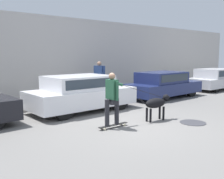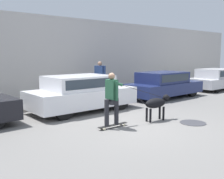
{
  "view_description": "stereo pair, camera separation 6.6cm",
  "coord_description": "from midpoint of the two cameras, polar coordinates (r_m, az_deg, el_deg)",
  "views": [
    {
      "loc": [
        -5.29,
        -5.46,
        2.09
      ],
      "look_at": [
        0.25,
        1.14,
        0.95
      ],
      "focal_mm": 42.0,
      "sensor_mm": 36.0,
      "label": 1
    },
    {
      "loc": [
        -5.24,
        -5.51,
        2.09
      ],
      "look_at": [
        0.25,
        1.14,
        0.95
      ],
      "focal_mm": 42.0,
      "sensor_mm": 36.0,
      "label": 2
    }
  ],
  "objects": [
    {
      "name": "manhole_cover",
      "position": [
        8.55,
        17.42,
        -6.93
      ],
      "size": [
        0.79,
        0.79,
        0.01
      ],
      "color": "#38383D",
      "rests_on": "ground_plane"
    },
    {
      "name": "parked_car_2",
      "position": [
        13.07,
        11.36,
        0.98
      ],
      "size": [
        4.22,
        1.83,
        1.27
      ],
      "rotation": [
        0.0,
        0.0,
        0.03
      ],
      "color": "black",
      "rests_on": "ground_plane"
    },
    {
      "name": "parked_car_3",
      "position": [
        17.21,
        21.91,
        2.06
      ],
      "size": [
        4.21,
        1.75,
        1.25
      ],
      "rotation": [
        0.0,
        0.0,
        0.0
      ],
      "color": "black",
      "rests_on": "ground_plane"
    },
    {
      "name": "dog",
      "position": [
        8.46,
        9.85,
        -3.03
      ],
      "size": [
        1.29,
        0.4,
        0.82
      ],
      "rotation": [
        0.0,
        0.0,
        -0.1
      ],
      "color": "black",
      "rests_on": "ground_plane"
    },
    {
      "name": "skateboarder",
      "position": [
        7.43,
        0.27,
        -1.61
      ],
      "size": [
        2.52,
        0.56,
        1.59
      ],
      "rotation": [
        0.0,
        0.0,
        -0.03
      ],
      "color": "beige",
      "rests_on": "ground_plane"
    },
    {
      "name": "back_wall",
      "position": [
        12.62,
        -14.98,
        6.65
      ],
      "size": [
        32.0,
        0.3,
        3.9
      ],
      "color": "#B2ADA8",
      "rests_on": "ground_plane"
    },
    {
      "name": "ground_plane",
      "position": [
        7.88,
        4.17,
        -7.86
      ],
      "size": [
        36.0,
        36.0,
        0.0
      ],
      "primitive_type": "plane",
      "color": "slate"
    },
    {
      "name": "pedestrian_with_bag",
      "position": [
        12.32,
        -2.42,
        2.67
      ],
      "size": [
        0.34,
        0.73,
        1.66
      ],
      "rotation": [
        0.0,
        0.0,
        3.41
      ],
      "color": "#28282D",
      "rests_on": "sidewalk_curb"
    },
    {
      "name": "sidewalk_curb",
      "position": [
        11.73,
        -12.26,
        -2.56
      ],
      "size": [
        30.0,
        2.02,
        0.13
      ],
      "color": "gray",
      "rests_on": "ground_plane"
    },
    {
      "name": "parked_car_1",
      "position": [
        9.85,
        -6.55,
        -0.84
      ],
      "size": [
        4.02,
        1.87,
        1.34
      ],
      "rotation": [
        0.0,
        0.0,
        0.01
      ],
      "color": "black",
      "rests_on": "ground_plane"
    }
  ]
}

